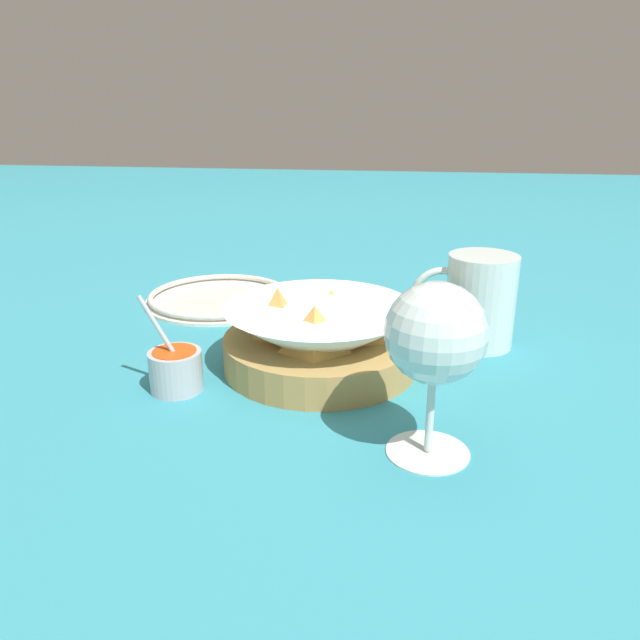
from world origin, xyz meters
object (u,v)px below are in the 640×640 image
sauce_cup (176,368)px  side_plate (219,297)px  wine_glass (435,339)px  food_basket (319,339)px  beer_mug (478,304)px

sauce_cup → side_plate: 0.30m
wine_glass → side_plate: bearing=-51.8°
food_basket → wine_glass: size_ratio=1.41×
sauce_cup → beer_mug: size_ratio=0.82×
wine_glass → side_plate: 0.50m
beer_mug → sauce_cup: bearing=28.2°
wine_glass → side_plate: size_ratio=0.71×
wine_glass → sauce_cup: bearing=-18.9°
food_basket → side_plate: 0.29m
food_basket → sauce_cup: size_ratio=2.10×
wine_glass → beer_mug: 0.28m
sauce_cup → side_plate: size_ratio=0.48×
sauce_cup → side_plate: (0.04, -0.30, -0.02)m
sauce_cup → beer_mug: beer_mug is taller
sauce_cup → wine_glass: (-0.26, 0.09, 0.08)m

